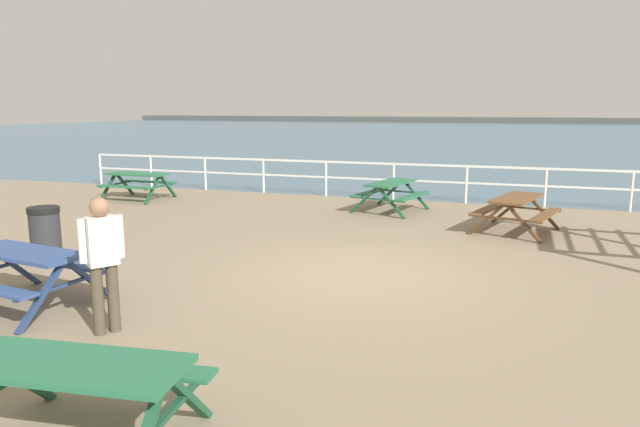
% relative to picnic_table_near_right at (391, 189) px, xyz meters
% --- Properties ---
extents(ground_plane, '(30.00, 24.00, 0.20)m').
position_rel_picnic_table_near_right_xyz_m(ground_plane, '(0.71, -5.79, -0.68)').
color(ground_plane, gray).
extents(sea_band, '(142.00, 90.00, 0.01)m').
position_rel_picnic_table_near_right_xyz_m(sea_band, '(0.71, 46.96, -0.58)').
color(sea_band, '#476B84').
rests_on(sea_band, ground).
extents(distant_shoreline, '(142.00, 6.00, 1.80)m').
position_rel_picnic_table_near_right_xyz_m(distant_shoreline, '(0.71, 89.96, -0.58)').
color(distant_shoreline, '#4C4C47').
rests_on(distant_shoreline, ground).
extents(seaward_railing, '(23.07, 0.07, 1.08)m').
position_rel_picnic_table_near_right_xyz_m(seaward_railing, '(0.71, 1.96, 0.17)').
color(seaward_railing, white).
rests_on(seaward_railing, ground).
extents(picnic_table_near_right, '(1.87, 2.09, 0.80)m').
position_rel_picnic_table_near_right_xyz_m(picnic_table_near_right, '(0.00, 0.00, 0.00)').
color(picnic_table_near_right, '#286B47').
rests_on(picnic_table_near_right, ground).
extents(picnic_table_mid_centre, '(1.99, 1.75, 0.80)m').
position_rel_picnic_table_near_right_xyz_m(picnic_table_mid_centre, '(-3.19, -8.78, 0.00)').
color(picnic_table_mid_centre, '#334C84').
rests_on(picnic_table_mid_centre, ground).
extents(picnic_table_far_right, '(1.93, 2.14, 0.80)m').
position_rel_picnic_table_near_right_xyz_m(picnic_table_far_right, '(3.11, -1.63, 0.00)').
color(picnic_table_far_right, brown).
rests_on(picnic_table_far_right, ground).
extents(picnic_table_seaward, '(1.97, 1.73, 0.80)m').
position_rel_picnic_table_near_right_xyz_m(picnic_table_seaward, '(-0.11, -11.35, 0.00)').
color(picnic_table_seaward, '#286B47').
rests_on(picnic_table_seaward, ground).
extents(picnic_table_corner, '(1.83, 1.58, 0.80)m').
position_rel_picnic_table_near_right_xyz_m(picnic_table_corner, '(-7.47, -0.46, 0.00)').
color(picnic_table_corner, '#286B47').
rests_on(picnic_table_corner, ground).
extents(visitor, '(0.37, 0.45, 1.66)m').
position_rel_picnic_table_near_right_xyz_m(visitor, '(-1.54, -9.22, 0.36)').
color(visitor, '#4C4233').
rests_on(visitor, ground).
extents(litter_bin, '(0.55, 0.55, 0.95)m').
position_rel_picnic_table_near_right_xyz_m(litter_bin, '(-4.84, -6.74, -0.10)').
color(litter_bin, '#2D2D33').
rests_on(litter_bin, ground).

